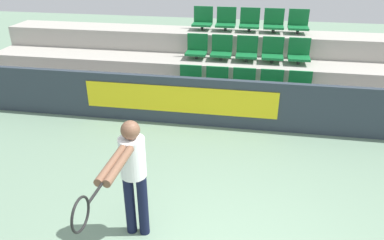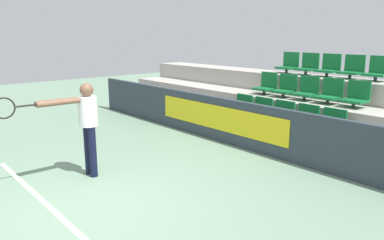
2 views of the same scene
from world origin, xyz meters
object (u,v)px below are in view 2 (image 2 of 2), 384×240
(stadium_chair_12, at_px, (329,67))
(stadium_chair_14, at_px, (378,71))
(stadium_chair_4, at_px, (331,126))
(stadium_chair_13, at_px, (352,69))
(tennis_player, at_px, (84,120))
(stadium_chair_1, at_px, (261,112))
(stadium_chair_8, at_px, (330,93))
(stadium_chair_2, at_px, (282,116))
(stadium_chair_3, at_px, (305,120))
(stadium_chair_7, at_px, (307,90))
(stadium_chair_0, at_px, (242,108))
(stadium_chair_11, at_px, (308,66))
(stadium_chair_9, at_px, (356,96))
(stadium_chair_5, at_px, (266,85))
(stadium_chair_6, at_px, (285,88))
(stadium_chair_10, at_px, (289,64))

(stadium_chair_12, xyz_separation_m, stadium_chair_14, (1.14, 0.00, 0.00))
(stadium_chair_4, relative_size, stadium_chair_13, 1.00)
(stadium_chair_4, xyz_separation_m, stadium_chair_12, (-1.14, 1.79, 0.93))
(tennis_player, bearing_deg, stadium_chair_1, 83.13)
(stadium_chair_8, bearing_deg, stadium_chair_2, -122.57)
(stadium_chair_3, relative_size, stadium_chair_8, 1.00)
(stadium_chair_3, distance_m, stadium_chair_8, 1.01)
(stadium_chair_7, bearing_deg, stadium_chair_0, -141.94)
(stadium_chair_1, relative_size, stadium_chair_11, 1.00)
(stadium_chair_7, relative_size, stadium_chair_9, 1.00)
(stadium_chair_3, bearing_deg, stadium_chair_14, 72.29)
(stadium_chair_5, bearing_deg, stadium_chair_2, -38.06)
(stadium_chair_0, height_order, stadium_chair_12, stadium_chair_12)
(stadium_chair_11, xyz_separation_m, stadium_chair_14, (1.71, 0.00, 0.00))
(stadium_chair_5, distance_m, stadium_chair_9, 2.29)
(stadium_chair_7, height_order, stadium_chair_9, same)
(stadium_chair_0, height_order, stadium_chair_8, stadium_chair_8)
(stadium_chair_3, bearing_deg, stadium_chair_9, 57.43)
(stadium_chair_6, xyz_separation_m, stadium_chair_8, (1.14, 0.00, 0.00))
(stadium_chair_14, bearing_deg, stadium_chair_2, -122.57)
(stadium_chair_13, xyz_separation_m, tennis_player, (-1.71, -5.74, -0.62))
(stadium_chair_5, relative_size, stadium_chair_12, 1.00)
(stadium_chair_2, xyz_separation_m, stadium_chair_4, (1.14, 0.00, 0.00))
(stadium_chair_3, xyz_separation_m, stadium_chair_9, (0.57, 0.89, 0.47))
(tennis_player, bearing_deg, stadium_chair_0, 91.37)
(stadium_chair_10, height_order, stadium_chair_11, same)
(stadium_chair_4, bearing_deg, stadium_chair_0, 180.00)
(stadium_chair_7, bearing_deg, stadium_chair_2, -90.00)
(stadium_chair_0, distance_m, stadium_chair_7, 1.52)
(stadium_chair_0, relative_size, stadium_chair_8, 1.00)
(stadium_chair_7, relative_size, stadium_chair_12, 1.00)
(stadium_chair_9, bearing_deg, stadium_chair_11, 152.44)
(stadium_chair_8, height_order, stadium_chair_9, same)
(stadium_chair_3, bearing_deg, stadium_chair_11, 122.57)
(stadium_chair_8, height_order, stadium_chair_14, stadium_chair_14)
(stadium_chair_9, bearing_deg, stadium_chair_2, -141.94)
(stadium_chair_2, bearing_deg, stadium_chair_3, 0.00)
(stadium_chair_4, height_order, stadium_chair_9, stadium_chair_9)
(stadium_chair_10, relative_size, tennis_player, 0.34)
(tennis_player, bearing_deg, stadium_chair_9, 66.09)
(tennis_player, bearing_deg, stadium_chair_14, 69.63)
(stadium_chair_2, relative_size, stadium_chair_14, 1.00)
(stadium_chair_9, relative_size, stadium_chair_10, 1.00)
(stadium_chair_6, relative_size, stadium_chair_9, 1.00)
(stadium_chair_4, xyz_separation_m, stadium_chair_9, (0.00, 0.89, 0.47))
(stadium_chair_9, xyz_separation_m, stadium_chair_10, (-2.29, 0.89, 0.47))
(stadium_chair_8, xyz_separation_m, tennis_player, (-1.71, -4.84, -0.16))
(stadium_chair_9, height_order, stadium_chair_12, stadium_chair_12)
(stadium_chair_6, xyz_separation_m, stadium_chair_10, (-0.57, 0.89, 0.47))
(stadium_chair_0, relative_size, stadium_chair_7, 1.00)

